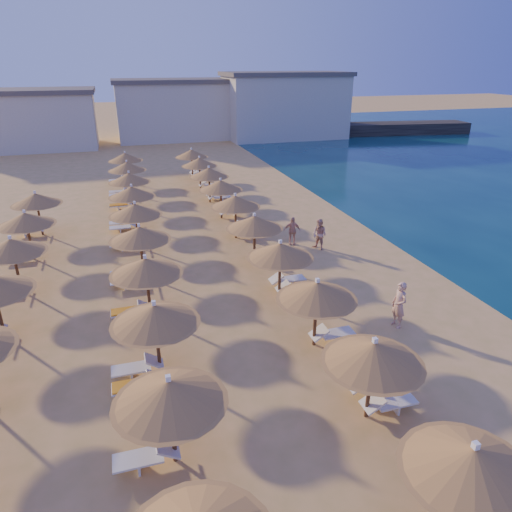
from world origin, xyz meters
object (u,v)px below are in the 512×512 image
object	(u,v)px
jetty	(362,129)
beachgoer_a	(399,305)
beachgoer_c	(292,231)
parasol_row_east	(254,223)
parasol_row_west	(140,234)
beachgoer_b	(320,234)

from	to	relation	value
jetty	beachgoer_a	distance (m)	50.09
beachgoer_c	beachgoer_a	distance (m)	9.13
jetty	beachgoer_a	size ratio (longest dim) A/B	16.36
parasol_row_east	parasol_row_west	world-z (taller)	same
jetty	beachgoer_c	world-z (taller)	beachgoer_c
beachgoer_c	beachgoer_a	size ratio (longest dim) A/B	0.86
parasol_row_east	beachgoer_c	distance (m)	3.55
parasol_row_east	parasol_row_west	distance (m)	5.41
jetty	beachgoer_a	xyz separation A→B (m)	(-22.90, -44.55, 0.17)
parasol_row_east	beachgoer_a	size ratio (longest dim) A/B	21.86
parasol_row_east	beachgoer_c	xyz separation A→B (m)	(2.71, 1.87, -1.33)
parasol_row_east	jetty	bearing A→B (deg)	54.72
jetty	beachgoer_c	size ratio (longest dim) A/B	19.08
jetty	parasol_row_east	world-z (taller)	parasol_row_east
jetty	parasol_row_west	xyz separation A→B (m)	(-31.83, -37.33, 1.36)
parasol_row_east	beachgoer_b	world-z (taller)	parasol_row_east
parasol_row_east	beachgoer_b	xyz separation A→B (m)	(3.85, 0.79, -1.28)
beachgoer_b	beachgoer_c	bearing A→B (deg)	-164.74
parasol_row_west	beachgoer_a	world-z (taller)	parasol_row_west
parasol_row_west	parasol_row_east	bearing A→B (deg)	0.00
beachgoer_c	beachgoer_a	bearing A→B (deg)	-66.81
beachgoer_b	beachgoer_a	bearing A→B (deg)	-33.58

